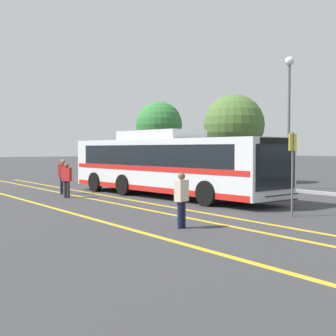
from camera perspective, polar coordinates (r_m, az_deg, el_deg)
name	(u,v)px	position (r m, az deg, el deg)	size (l,w,h in m)	color
ground_plane	(170,195)	(22.55, 0.24, -3.33)	(220.00, 220.00, 0.00)	#38383A
lane_strip_0	(127,199)	(20.72, -4.99, -3.83)	(0.20, 32.24, 0.01)	gold
lane_strip_1	(103,201)	(20.15, -7.89, -4.02)	(0.20, 32.24, 0.01)	gold
lane_strip_2	(44,205)	(19.10, -14.92, -4.43)	(0.20, 32.24, 0.01)	gold
curb_strip	(267,188)	(26.28, 11.94, -2.40)	(40.24, 0.36, 0.15)	#99999E
transit_bus	(168,163)	(21.82, -0.04, 0.55)	(12.71, 3.67, 3.10)	silver
parked_car_0	(131,170)	(34.33, -4.52, -0.25)	(4.80, 1.91, 1.29)	navy
parked_car_1	(179,172)	(29.05, 1.34, -0.53)	(4.68, 2.06, 1.54)	#4C3823
parked_car_2	(241,178)	(25.05, 8.84, -1.20)	(4.89, 1.96, 1.36)	maroon
pedestrian_0	(182,197)	(13.14, 1.66, -3.55)	(0.34, 0.47, 1.57)	#191E38
pedestrian_1	(67,178)	(21.69, -12.25, -1.23)	(0.47, 0.41, 1.59)	#2D2D33
pedestrian_2	(63,174)	(23.48, -12.67, -0.76)	(0.45, 0.45, 1.72)	#191E38
bus_stop_sign	(292,164)	(15.85, 14.94, 0.50)	(0.07, 0.40, 2.78)	#59595E
street_lamp	(289,96)	(26.66, 14.55, 8.49)	(0.49, 0.49, 7.26)	#59595E
tree_1	(234,125)	(30.94, 8.05, 5.21)	(3.97, 3.97, 5.78)	#513823
tree_2	(159,125)	(40.04, -1.09, 5.27)	(3.97, 3.97, 6.26)	#513823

